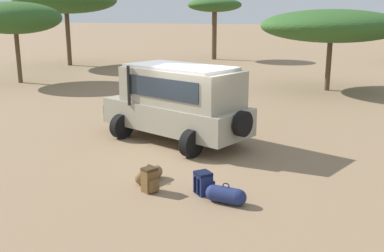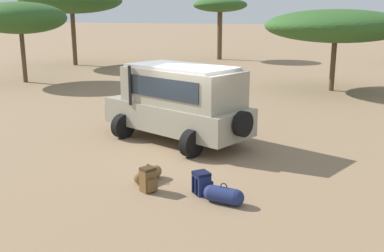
% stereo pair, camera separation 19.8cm
% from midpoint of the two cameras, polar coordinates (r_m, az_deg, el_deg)
% --- Properties ---
extents(ground_plane, '(320.00, 320.00, 0.00)m').
position_cam_midpoint_polar(ground_plane, '(13.53, 0.24, -3.06)').
color(ground_plane, '#8C7051').
extents(safari_vehicle, '(5.41, 3.75, 2.44)m').
position_cam_midpoint_polar(safari_vehicle, '(14.19, -1.26, 3.13)').
color(safari_vehicle, gray).
rests_on(safari_vehicle, ground_plane).
extents(backpack_beside_front_wheel, '(0.51, 0.51, 0.52)m').
position_cam_midpoint_polar(backpack_beside_front_wheel, '(10.27, 1.82, -7.26)').
color(backpack_beside_front_wheel, navy).
rests_on(backpack_beside_front_wheel, ground_plane).
extents(backpack_cluster_center, '(0.43, 0.41, 0.58)m').
position_cam_midpoint_polar(backpack_cluster_center, '(10.43, -5.03, -6.83)').
color(backpack_cluster_center, brown).
rests_on(backpack_cluster_center, ground_plane).
extents(duffel_bag_low_black_case, '(0.47, 0.85, 0.43)m').
position_cam_midpoint_polar(duffel_bag_low_black_case, '(11.10, -5.11, -6.13)').
color(duffel_bag_low_black_case, brown).
rests_on(duffel_bag_low_black_case, ground_plane).
extents(duffel_bag_soft_canvas, '(0.93, 0.43, 0.47)m').
position_cam_midpoint_polar(duffel_bag_soft_canvas, '(9.83, 4.62, -8.76)').
color(duffel_bag_soft_canvas, navy).
rests_on(duffel_bag_soft_canvas, ground_plane).
extents(acacia_tree_far_left, '(7.69, 8.04, 5.98)m').
position_cam_midpoint_polar(acacia_tree_far_left, '(36.99, -14.90, 15.16)').
color(acacia_tree_far_left, brown).
rests_on(acacia_tree_far_left, ground_plane).
extents(acacia_tree_left_mid, '(5.25, 5.41, 4.66)m').
position_cam_midpoint_polar(acacia_tree_left_mid, '(28.43, -20.82, 12.70)').
color(acacia_tree_left_mid, brown).
rests_on(acacia_tree_left_mid, ground_plane).
extents(acacia_tree_centre_back, '(4.71, 4.72, 5.31)m').
position_cam_midpoint_polar(acacia_tree_centre_back, '(40.44, 3.73, 14.99)').
color(acacia_tree_centre_back, brown).
rests_on(acacia_tree_centre_back, ground_plane).
extents(acacia_tree_right_mid, '(7.32, 6.51, 4.21)m').
position_cam_midpoint_polar(acacia_tree_right_mid, '(24.83, 18.03, 11.98)').
color(acacia_tree_right_mid, brown).
rests_on(acacia_tree_right_mid, ground_plane).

